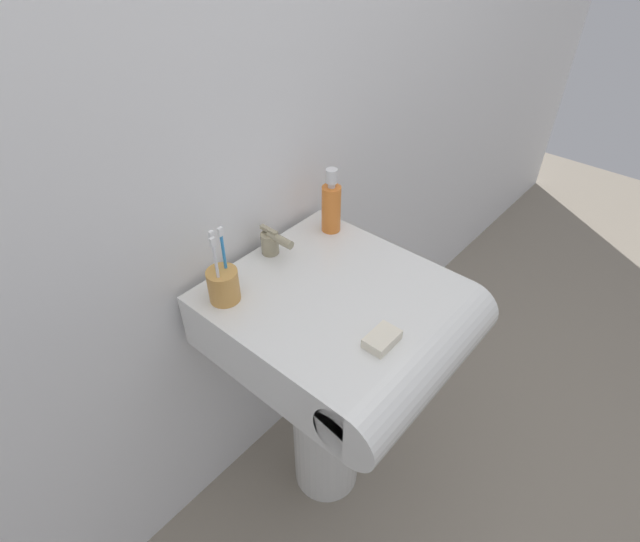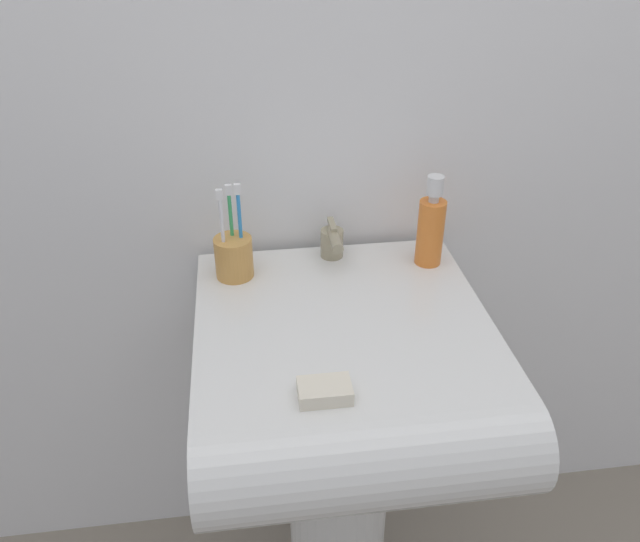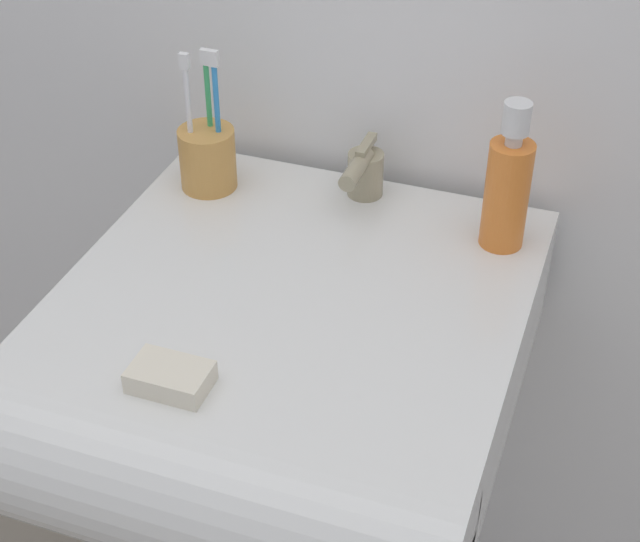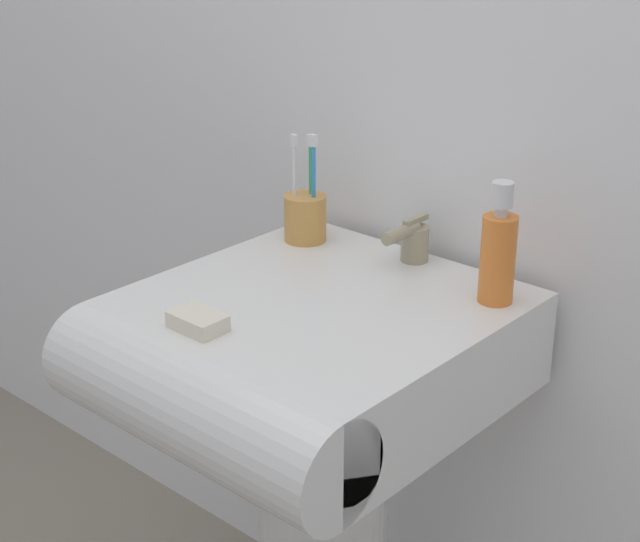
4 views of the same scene
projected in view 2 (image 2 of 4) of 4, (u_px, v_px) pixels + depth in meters
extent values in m
cube|color=white|center=(320.00, 72.00, 1.17)|extent=(5.00, 0.05, 2.40)
cylinder|color=white|center=(338.00, 501.00, 1.37)|extent=(0.21, 0.21, 0.69)
cube|color=white|center=(342.00, 351.00, 1.15)|extent=(0.52, 0.51, 0.16)
cylinder|color=white|center=(369.00, 458.00, 0.93)|extent=(0.52, 0.16, 0.16)
cylinder|color=tan|center=(332.00, 243.00, 1.27)|extent=(0.05, 0.05, 0.06)
cylinder|color=tan|center=(335.00, 240.00, 1.23)|extent=(0.02, 0.08, 0.02)
cube|color=tan|center=(332.00, 225.00, 1.25)|extent=(0.01, 0.06, 0.01)
cylinder|color=#D19347|center=(234.00, 257.00, 1.20)|extent=(0.07, 0.07, 0.08)
cylinder|color=white|center=(223.00, 237.00, 1.17)|extent=(0.01, 0.01, 0.15)
cube|color=white|center=(219.00, 195.00, 1.12)|extent=(0.01, 0.01, 0.02)
cylinder|color=#338CD8|center=(241.00, 232.00, 1.18)|extent=(0.01, 0.01, 0.16)
cube|color=white|center=(237.00, 189.00, 1.13)|extent=(0.01, 0.01, 0.02)
cylinder|color=#3FB266|center=(232.00, 231.00, 1.19)|extent=(0.01, 0.01, 0.15)
cube|color=white|center=(228.00, 190.00, 1.14)|extent=(0.01, 0.01, 0.02)
cylinder|color=orange|center=(430.00, 233.00, 1.23)|extent=(0.05, 0.05, 0.14)
cylinder|color=silver|center=(434.00, 198.00, 1.19)|extent=(0.02, 0.02, 0.01)
cylinder|color=silver|center=(435.00, 185.00, 1.18)|extent=(0.03, 0.03, 0.04)
cube|color=silver|center=(325.00, 391.00, 0.93)|extent=(0.08, 0.05, 0.02)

